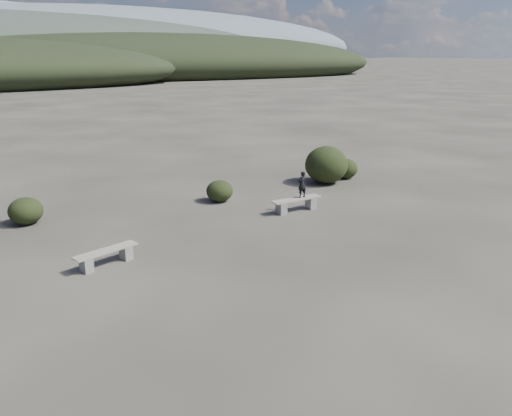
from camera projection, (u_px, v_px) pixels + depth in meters
ground at (338, 288)px, 11.88m from camera, size 1200.00×1200.00×0.00m
bench_left at (107, 256)px, 13.09m from camera, size 1.77×0.85×0.44m
bench_right at (296, 203)px, 17.60m from camera, size 1.92×0.44×0.48m
seated_person at (302, 185)px, 17.52m from camera, size 0.35×0.23×0.94m
shrub_a at (26, 211)px, 16.25m from camera, size 1.09×1.09×0.89m
shrub_c at (220, 191)px, 18.77m from camera, size 1.01×1.01×0.81m
shrub_d at (326, 165)px, 21.35m from camera, size 1.83×1.83×1.60m
shrub_e at (346, 169)px, 22.28m from camera, size 1.06×1.06×0.88m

